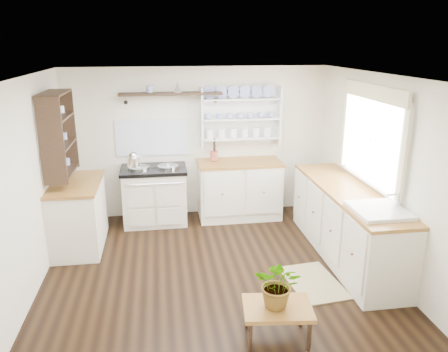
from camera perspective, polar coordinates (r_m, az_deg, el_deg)
The scene contains 19 objects.
floor at distance 5.44m, azimuth -1.28°, elevation -12.01°, with size 4.00×3.80×0.01m, color black.
wall_back at distance 6.80m, azimuth -3.39°, elevation 4.40°, with size 4.00×0.02×2.30m, color beige.
wall_right at distance 5.58m, azimuth 19.47°, elevation 0.57°, with size 0.02×3.80×2.30m, color beige.
wall_left at distance 5.14m, azimuth -24.08°, elevation -1.33°, with size 0.02×3.80×2.30m, color beige.
ceiling at distance 4.76m, azimuth -1.47°, elevation 12.95°, with size 4.00×3.80×0.01m, color white.
window at distance 5.59m, azimuth 18.72°, elevation 5.06°, with size 0.08×1.55×1.22m.
aga_cooker at distance 6.66m, azimuth -9.02°, elevation -2.44°, with size 0.96×0.67×0.89m.
back_cabinets at distance 6.78m, azimuth 2.01°, elevation -1.67°, with size 1.27×0.63×0.90m.
right_cabinets at distance 5.76m, azimuth 15.67°, elevation -5.86°, with size 0.62×2.43×0.90m.
belfast_sink at distance 5.01m, azimuth 19.42°, elevation -5.51°, with size 0.55×0.60×0.45m.
left_cabinets at distance 6.12m, azimuth -18.47°, elevation -4.71°, with size 0.62×1.13×0.90m.
plate_rack at distance 6.78m, azimuth 2.11°, elevation 7.87°, with size 1.20×0.22×0.90m.
high_shelf at distance 6.53m, azimuth -6.96°, elevation 10.53°, with size 1.50×0.29×0.16m.
left_shelving at distance 5.85m, azimuth -20.82°, elevation 5.22°, with size 0.28×0.80×1.05m, color black.
kettle at distance 6.38m, azimuth -11.79°, elevation 2.16°, with size 0.17×0.17×0.21m, color silver, non-canonical shape.
utensil_crock at distance 6.65m, azimuth -1.32°, elevation 2.63°, with size 0.12×0.12×0.14m, color #A24C3B.
center_table at distance 4.20m, azimuth 6.99°, elevation -17.03°, with size 0.68×0.52×0.34m.
potted_plant at distance 4.06m, azimuth 7.14°, elevation -13.82°, with size 0.41×0.36×0.46m, color #3F7233.
floor_rug at distance 5.25m, azimuth 11.58°, elevation -13.45°, with size 0.55×0.85×0.02m, color olive.
Camera 1 is at (-0.59, -4.71, 2.65)m, focal length 35.00 mm.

